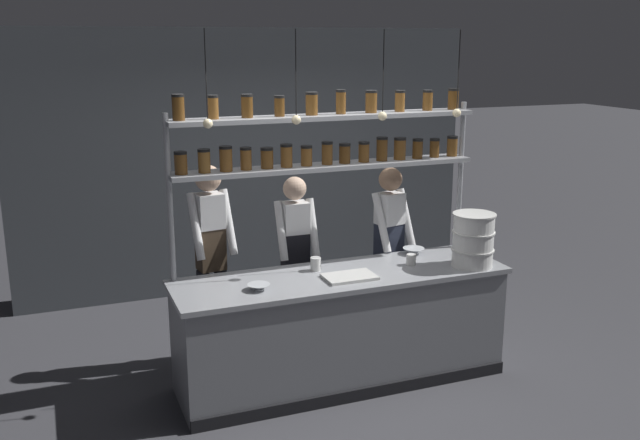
% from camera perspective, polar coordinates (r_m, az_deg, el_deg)
% --- Properties ---
extents(ground_plane, '(40.00, 40.00, 0.00)m').
position_cam_1_polar(ground_plane, '(6.01, 1.67, -12.68)').
color(ground_plane, '#3D3D42').
extents(back_wall, '(5.09, 0.12, 2.84)m').
position_cam_1_polar(back_wall, '(7.87, -5.55, 4.69)').
color(back_wall, '#4C5156').
rests_on(back_wall, ground_plane).
extents(prep_counter, '(2.69, 0.76, 0.92)m').
position_cam_1_polar(prep_counter, '(5.81, 1.71, -8.65)').
color(prep_counter, gray).
rests_on(prep_counter, ground_plane).
extents(spice_shelf_unit, '(2.57, 0.28, 2.34)m').
position_cam_1_polar(spice_shelf_unit, '(5.72, 0.41, 5.74)').
color(spice_shelf_unit, '#999BA0').
rests_on(spice_shelf_unit, ground_plane).
extents(chef_left, '(0.39, 0.32, 1.72)m').
position_cam_1_polar(chef_left, '(6.06, -8.72, -2.39)').
color(chef_left, black).
rests_on(chef_left, ground_plane).
extents(chef_center, '(0.36, 0.28, 1.59)m').
position_cam_1_polar(chef_center, '(6.22, -1.98, -2.72)').
color(chef_center, black).
rests_on(chef_center, ground_plane).
extents(chef_right, '(0.41, 0.34, 1.64)m').
position_cam_1_polar(chef_right, '(6.41, 5.56, -1.95)').
color(chef_right, black).
rests_on(chef_right, ground_plane).
extents(container_stack, '(0.35, 0.35, 0.44)m').
position_cam_1_polar(container_stack, '(5.91, 12.15, -1.56)').
color(container_stack, white).
rests_on(container_stack, prep_counter).
extents(cutting_board, '(0.40, 0.26, 0.02)m').
position_cam_1_polar(cutting_board, '(5.55, 2.38, -4.56)').
color(cutting_board, silver).
rests_on(cutting_board, prep_counter).
extents(prep_bowl_near_left, '(0.17, 0.17, 0.05)m').
position_cam_1_polar(prep_bowl_near_left, '(5.31, -4.93, -5.38)').
color(prep_bowl_near_left, silver).
rests_on(prep_bowl_near_left, prep_counter).
extents(prep_bowl_center_front, '(0.19, 0.19, 0.05)m').
position_cam_1_polar(prep_bowl_center_front, '(6.21, 7.49, -2.47)').
color(prep_bowl_center_front, silver).
rests_on(prep_bowl_center_front, prep_counter).
extents(serving_cup_front, '(0.08, 0.08, 0.09)m').
position_cam_1_polar(serving_cup_front, '(5.91, 7.30, -3.15)').
color(serving_cup_front, silver).
rests_on(serving_cup_front, prep_counter).
extents(serving_cup_by_board, '(0.08, 0.08, 0.11)m').
position_cam_1_polar(serving_cup_by_board, '(5.71, -0.35, -3.54)').
color(serving_cup_by_board, silver).
rests_on(serving_cup_by_board, prep_counter).
extents(pendant_light_row, '(2.08, 0.07, 0.68)m').
position_cam_1_polar(pendant_light_row, '(5.37, 1.65, 8.53)').
color(pendant_light_row, black).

